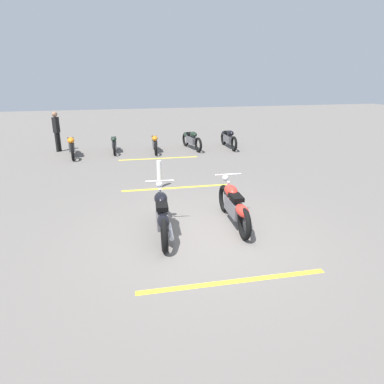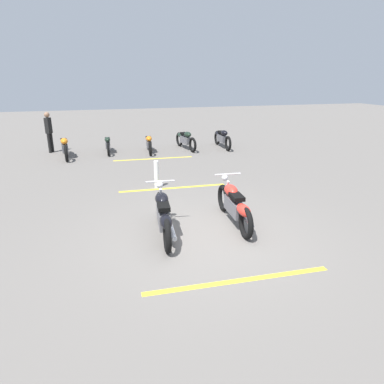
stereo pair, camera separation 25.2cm
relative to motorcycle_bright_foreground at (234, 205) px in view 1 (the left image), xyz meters
name	(u,v)px [view 1 (the left image)]	position (x,y,z in m)	size (l,w,h in m)	color
ground_plane	(204,236)	(-0.40, 0.82, -0.46)	(60.00, 60.00, 0.00)	#66605B
motorcycle_bright_foreground	(234,205)	(0.00, 0.00, 0.00)	(2.23, 0.62, 1.04)	black
motorcycle_dark_foreground	(162,215)	(-0.13, 1.64, 0.00)	(2.23, 0.62, 1.04)	black
motorcycle_row_far_left	(228,138)	(8.33, -2.86, 0.00)	(2.23, 0.31, 0.84)	black
motorcycle_row_left	(191,139)	(8.47, -1.11, -0.01)	(2.18, 0.46, 0.83)	black
motorcycle_row_center	(155,143)	(8.22, 0.61, -0.05)	(1.99, 0.34, 0.75)	black
motorcycle_row_right	(114,143)	(8.62, 2.34, -0.07)	(1.91, 0.26, 0.72)	black
motorcycle_row_far_right	(71,145)	(8.17, 4.08, 0.00)	(2.23, 0.41, 0.84)	black
bystander_near_row	(56,129)	(9.34, 4.74, 0.51)	(0.31, 0.29, 1.74)	black
bollard_post	(159,174)	(3.14, 1.19, -0.05)	(0.14, 0.14, 0.82)	white
parking_stripe_near	(234,281)	(-2.13, 0.79, -0.46)	(3.20, 0.12, 0.01)	yellow
parking_stripe_mid	(176,188)	(2.94, 0.73, -0.46)	(3.20, 0.12, 0.01)	yellow
parking_stripe_far	(159,158)	(6.89, 0.64, -0.46)	(3.20, 0.12, 0.01)	yellow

